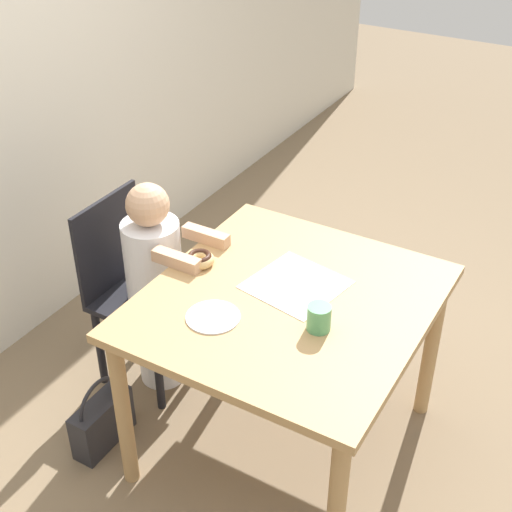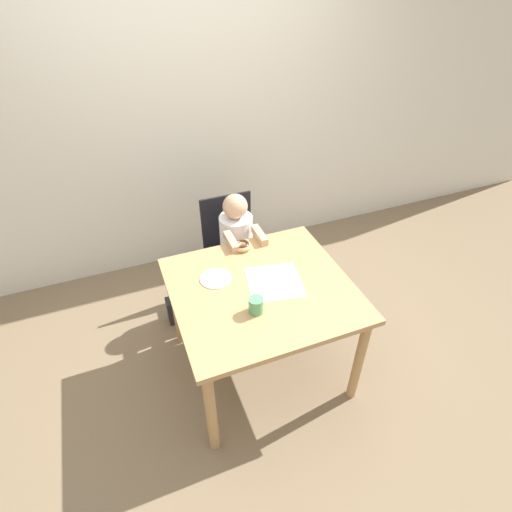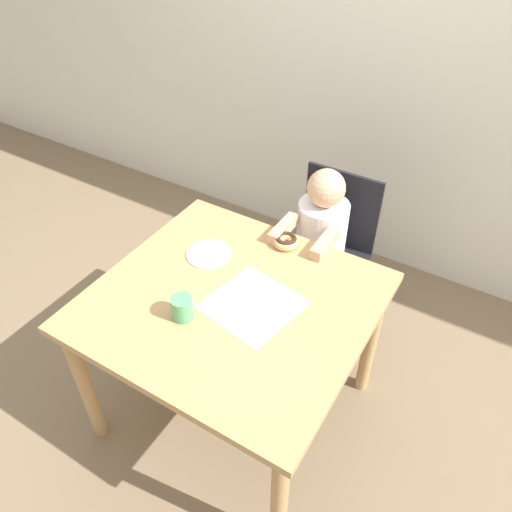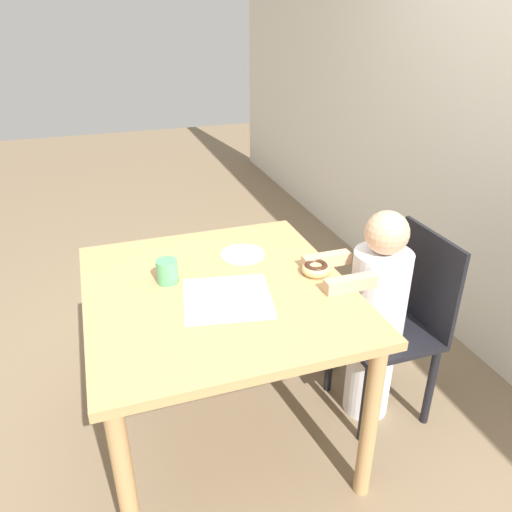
{
  "view_description": "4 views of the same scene",
  "coord_description": "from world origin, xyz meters",
  "px_view_note": "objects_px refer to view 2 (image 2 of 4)",
  "views": [
    {
      "loc": [
        -1.83,
        -0.93,
        2.26
      ],
      "look_at": [
        0.02,
        0.15,
        0.86
      ],
      "focal_mm": 50.0,
      "sensor_mm": 36.0,
      "label": 1
    },
    {
      "loc": [
        -0.66,
        -1.6,
        2.33
      ],
      "look_at": [
        0.02,
        0.15,
        0.86
      ],
      "focal_mm": 28.0,
      "sensor_mm": 36.0,
      "label": 2
    },
    {
      "loc": [
        0.79,
        -1.11,
        2.11
      ],
      "look_at": [
        0.02,
        0.15,
        0.86
      ],
      "focal_mm": 35.0,
      "sensor_mm": 36.0,
      "label": 3
    },
    {
      "loc": [
        1.58,
        -0.38,
        1.7
      ],
      "look_at": [
        0.02,
        0.15,
        0.86
      ],
      "focal_mm": 35.0,
      "sensor_mm": 36.0,
      "label": 4
    }
  ],
  "objects_px": {
    "child_figure": "(237,253)",
    "cup": "(256,305)",
    "chair": "(232,249)",
    "handbag": "(185,306)",
    "donut": "(242,246)"
  },
  "relations": [
    {
      "from": "chair",
      "to": "child_figure",
      "type": "height_order",
      "value": "child_figure"
    },
    {
      "from": "child_figure",
      "to": "cup",
      "type": "distance_m",
      "value": 0.9
    },
    {
      "from": "cup",
      "to": "donut",
      "type": "bearing_deg",
      "value": 77.64
    },
    {
      "from": "chair",
      "to": "handbag",
      "type": "distance_m",
      "value": 0.57
    },
    {
      "from": "chair",
      "to": "cup",
      "type": "relative_size",
      "value": 9.26
    },
    {
      "from": "handbag",
      "to": "cup",
      "type": "distance_m",
      "value": 1.08
    },
    {
      "from": "child_figure",
      "to": "cup",
      "type": "xyz_separation_m",
      "value": [
        -0.17,
        -0.83,
        0.29
      ]
    },
    {
      "from": "chair",
      "to": "child_figure",
      "type": "distance_m",
      "value": 0.13
    },
    {
      "from": "handbag",
      "to": "chair",
      "type": "bearing_deg",
      "value": 17.45
    },
    {
      "from": "handbag",
      "to": "cup",
      "type": "relative_size",
      "value": 3.54
    },
    {
      "from": "child_figure",
      "to": "chair",
      "type": "bearing_deg",
      "value": 90.0
    },
    {
      "from": "donut",
      "to": "cup",
      "type": "xyz_separation_m",
      "value": [
        -0.12,
        -0.57,
        0.02
      ]
    },
    {
      "from": "chair",
      "to": "cup",
      "type": "distance_m",
      "value": 1.02
    },
    {
      "from": "chair",
      "to": "handbag",
      "type": "bearing_deg",
      "value": -162.55
    },
    {
      "from": "chair",
      "to": "child_figure",
      "type": "xyz_separation_m",
      "value": [
        -0.0,
        -0.12,
        0.05
      ]
    }
  ]
}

